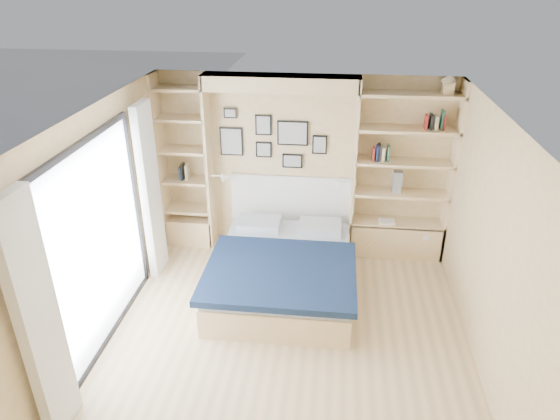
# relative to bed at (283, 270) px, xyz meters

# --- Properties ---
(ground) EXTENTS (4.50, 4.50, 0.00)m
(ground) POSITION_rel_bed_xyz_m (0.14, -1.03, -0.28)
(ground) COLOR #D8B482
(ground) RESTS_ON ground
(room_shell) EXTENTS (4.50, 4.50, 4.50)m
(room_shell) POSITION_rel_bed_xyz_m (-0.24, 0.50, 0.80)
(room_shell) COLOR #DEBC88
(room_shell) RESTS_ON ground
(bed) EXTENTS (1.78, 2.32, 1.07)m
(bed) POSITION_rel_bed_xyz_m (0.00, 0.00, 0.00)
(bed) COLOR beige
(bed) RESTS_ON ground
(photo_gallery) EXTENTS (1.48, 0.02, 0.82)m
(photo_gallery) POSITION_rel_bed_xyz_m (-0.31, 1.20, 1.32)
(photo_gallery) COLOR black
(photo_gallery) RESTS_ON ground
(reading_lamps) EXTENTS (1.92, 0.12, 0.15)m
(reading_lamps) POSITION_rel_bed_xyz_m (-0.16, 0.97, 0.82)
(reading_lamps) COLOR silver
(reading_lamps) RESTS_ON ground
(shelf_decor) EXTENTS (3.60, 0.23, 2.03)m
(shelf_decor) POSITION_rel_bed_xyz_m (1.21, 1.04, 1.39)
(shelf_decor) COLOR maroon
(shelf_decor) RESTS_ON ground
(deck_chair) EXTENTS (0.70, 0.91, 0.81)m
(deck_chair) POSITION_rel_bed_xyz_m (-2.66, -0.43, 0.10)
(deck_chair) COLOR tan
(deck_chair) RESTS_ON ground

